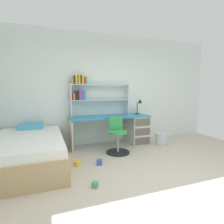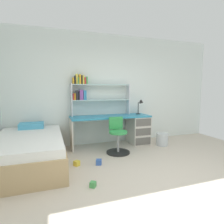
{
  "view_description": "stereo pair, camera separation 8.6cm",
  "coord_description": "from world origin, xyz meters",
  "px_view_note": "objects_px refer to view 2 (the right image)",
  "views": [
    {
      "loc": [
        -1.59,
        -2.06,
        1.39
      ],
      "look_at": [
        -0.28,
        1.49,
        0.93
      ],
      "focal_mm": 29.39,
      "sensor_mm": 36.0,
      "label": 1
    },
    {
      "loc": [
        -1.51,
        -2.09,
        1.39
      ],
      "look_at": [
        -0.28,
        1.49,
        0.93
      ],
      "focal_mm": 29.39,
      "sensor_mm": 36.0,
      "label": 2
    }
  ],
  "objects_px": {
    "bookshelf_hutch": "(91,92)",
    "bed_platform": "(29,151)",
    "desk": "(130,127)",
    "swivel_chair": "(118,139)",
    "desk_lamp": "(141,105)",
    "toy_block_blue_1": "(99,162)",
    "waste_bin": "(162,139)",
    "toy_block_yellow_0": "(77,163)",
    "toy_block_green_2": "(93,184)"
  },
  "relations": [
    {
      "from": "bed_platform",
      "to": "toy_block_yellow_0",
      "type": "height_order",
      "value": "bed_platform"
    },
    {
      "from": "desk",
      "to": "toy_block_yellow_0",
      "type": "relative_size",
      "value": 21.18
    },
    {
      "from": "desk_lamp",
      "to": "toy_block_blue_1",
      "type": "height_order",
      "value": "desk_lamp"
    },
    {
      "from": "desk",
      "to": "toy_block_blue_1",
      "type": "height_order",
      "value": "desk"
    },
    {
      "from": "toy_block_yellow_0",
      "to": "desk_lamp",
      "type": "bearing_deg",
      "value": 28.88
    },
    {
      "from": "bookshelf_hutch",
      "to": "waste_bin",
      "type": "distance_m",
      "value": 2.14
    },
    {
      "from": "bookshelf_hutch",
      "to": "waste_bin",
      "type": "height_order",
      "value": "bookshelf_hutch"
    },
    {
      "from": "desk_lamp",
      "to": "toy_block_green_2",
      "type": "bearing_deg",
      "value": -133.05
    },
    {
      "from": "bookshelf_hutch",
      "to": "waste_bin",
      "type": "xyz_separation_m",
      "value": [
        1.67,
        -0.6,
        -1.19
      ]
    },
    {
      "from": "toy_block_blue_1",
      "to": "toy_block_green_2",
      "type": "distance_m",
      "value": 0.8
    },
    {
      "from": "desk",
      "to": "waste_bin",
      "type": "relative_size",
      "value": 6.48
    },
    {
      "from": "desk_lamp",
      "to": "swivel_chair",
      "type": "xyz_separation_m",
      "value": [
        -0.87,
        -0.59,
        -0.7
      ]
    },
    {
      "from": "desk",
      "to": "swivel_chair",
      "type": "height_order",
      "value": "swivel_chair"
    },
    {
      "from": "swivel_chair",
      "to": "waste_bin",
      "type": "xyz_separation_m",
      "value": [
        1.25,
        0.14,
        -0.16
      ]
    },
    {
      "from": "bookshelf_hutch",
      "to": "bed_platform",
      "type": "xyz_separation_m",
      "value": [
        -1.37,
        -0.87,
        -1.07
      ]
    },
    {
      "from": "bookshelf_hutch",
      "to": "toy_block_yellow_0",
      "type": "xyz_separation_m",
      "value": [
        -0.55,
        -1.16,
        -1.3
      ]
    },
    {
      "from": "bookshelf_hutch",
      "to": "swivel_chair",
      "type": "relative_size",
      "value": 1.89
    },
    {
      "from": "bookshelf_hutch",
      "to": "toy_block_green_2",
      "type": "xyz_separation_m",
      "value": [
        -0.44,
        -2.0,
        -1.31
      ]
    },
    {
      "from": "desk",
      "to": "swivel_chair",
      "type": "distance_m",
      "value": 0.78
    },
    {
      "from": "desk",
      "to": "bookshelf_hutch",
      "type": "distance_m",
      "value": 1.35
    },
    {
      "from": "bed_platform",
      "to": "waste_bin",
      "type": "xyz_separation_m",
      "value": [
        3.04,
        0.27,
        -0.13
      ]
    },
    {
      "from": "bed_platform",
      "to": "toy_block_blue_1",
      "type": "relative_size",
      "value": 20.33
    },
    {
      "from": "toy_block_yellow_0",
      "to": "toy_block_green_2",
      "type": "bearing_deg",
      "value": -82.31
    },
    {
      "from": "desk",
      "to": "waste_bin",
      "type": "bearing_deg",
      "value": -30.1
    },
    {
      "from": "bookshelf_hutch",
      "to": "bed_platform",
      "type": "bearing_deg",
      "value": -147.7
    },
    {
      "from": "toy_block_green_2",
      "to": "waste_bin",
      "type": "bearing_deg",
      "value": 33.68
    },
    {
      "from": "swivel_chair",
      "to": "bed_platform",
      "type": "relative_size",
      "value": 0.39
    },
    {
      "from": "swivel_chair",
      "to": "desk",
      "type": "bearing_deg",
      "value": 44.72
    },
    {
      "from": "desk",
      "to": "toy_block_yellow_0",
      "type": "height_order",
      "value": "desk"
    },
    {
      "from": "waste_bin",
      "to": "toy_block_green_2",
      "type": "relative_size",
      "value": 3.85
    },
    {
      "from": "bookshelf_hutch",
      "to": "toy_block_yellow_0",
      "type": "relative_size",
      "value": 15.96
    },
    {
      "from": "desk",
      "to": "bed_platform",
      "type": "relative_size",
      "value": 0.98
    },
    {
      "from": "desk_lamp",
      "to": "swivel_chair",
      "type": "bearing_deg",
      "value": -146.03
    },
    {
      "from": "swivel_chair",
      "to": "desk_lamp",
      "type": "bearing_deg",
      "value": 33.97
    },
    {
      "from": "desk",
      "to": "swivel_chair",
      "type": "xyz_separation_m",
      "value": [
        -0.55,
        -0.55,
        -0.12
      ]
    },
    {
      "from": "toy_block_blue_1",
      "to": "desk",
      "type": "bearing_deg",
      "value": 43.39
    },
    {
      "from": "toy_block_blue_1",
      "to": "toy_block_green_2",
      "type": "relative_size",
      "value": 1.25
    },
    {
      "from": "waste_bin",
      "to": "bed_platform",
      "type": "bearing_deg",
      "value": -174.89
    },
    {
      "from": "bookshelf_hutch",
      "to": "bed_platform",
      "type": "relative_size",
      "value": 0.74
    },
    {
      "from": "desk",
      "to": "bed_platform",
      "type": "height_order",
      "value": "desk"
    },
    {
      "from": "toy_block_blue_1",
      "to": "toy_block_green_2",
      "type": "bearing_deg",
      "value": -110.87
    },
    {
      "from": "swivel_chair",
      "to": "toy_block_yellow_0",
      "type": "relative_size",
      "value": 8.46
    },
    {
      "from": "waste_bin",
      "to": "toy_block_green_2",
      "type": "height_order",
      "value": "waste_bin"
    },
    {
      "from": "waste_bin",
      "to": "toy_block_blue_1",
      "type": "relative_size",
      "value": 3.09
    },
    {
      "from": "desk",
      "to": "desk_lamp",
      "type": "xyz_separation_m",
      "value": [
        0.32,
        0.04,
        0.58
      ]
    },
    {
      "from": "toy_block_green_2",
      "to": "desk",
      "type": "bearing_deg",
      "value": 52.11
    },
    {
      "from": "desk",
      "to": "toy_block_yellow_0",
      "type": "distance_m",
      "value": 1.85
    },
    {
      "from": "desk",
      "to": "waste_bin",
      "type": "distance_m",
      "value": 0.85
    },
    {
      "from": "desk_lamp",
      "to": "toy_block_green_2",
      "type": "height_order",
      "value": "desk_lamp"
    },
    {
      "from": "desk",
      "to": "toy_block_yellow_0",
      "type": "xyz_separation_m",
      "value": [
        -1.52,
        -0.97,
        -0.38
      ]
    }
  ]
}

